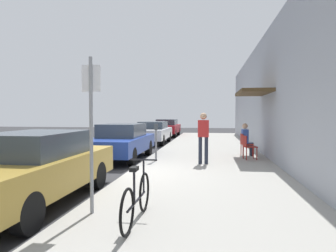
% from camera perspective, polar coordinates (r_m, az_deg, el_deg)
% --- Properties ---
extents(ground_plane, '(60.00, 60.00, 0.00)m').
position_cam_1_polar(ground_plane, '(8.74, -7.77, -9.45)').
color(ground_plane, '#2D2D30').
extents(sidewalk_slab, '(4.50, 32.00, 0.12)m').
position_cam_1_polar(sidewalk_slab, '(10.37, 7.52, -7.25)').
color(sidewalk_slab, '#9E9B93').
rests_on(sidewalk_slab, ground_plane).
extents(building_facade, '(1.40, 32.00, 5.01)m').
position_cam_1_polar(building_facade, '(10.51, 20.83, 6.13)').
color(building_facade, '#999EA8').
rests_on(building_facade, ground_plane).
extents(parked_car_0, '(1.80, 4.40, 1.42)m').
position_cam_1_polar(parked_car_0, '(6.46, -24.53, -7.19)').
color(parked_car_0, '#A58433').
rests_on(parked_car_0, ground_plane).
extents(parked_car_1, '(1.80, 4.40, 1.40)m').
position_cam_1_polar(parked_car_1, '(11.80, -8.92, -2.86)').
color(parked_car_1, navy).
rests_on(parked_car_1, ground_plane).
extents(parked_car_2, '(1.80, 4.40, 1.32)m').
position_cam_1_polar(parked_car_2, '(17.97, -2.94, -1.14)').
color(parked_car_2, silver).
rests_on(parked_car_2, ground_plane).
extents(parked_car_3, '(1.80, 4.40, 1.36)m').
position_cam_1_polar(parked_car_3, '(23.69, -0.23, -0.27)').
color(parked_car_3, maroon).
rests_on(parked_car_3, ground_plane).
extents(parking_meter, '(0.12, 0.10, 1.32)m').
position_cam_1_polar(parking_meter, '(10.51, -2.33, -2.56)').
color(parking_meter, slate).
rests_on(parking_meter, sidewalk_slab).
extents(street_sign, '(0.32, 0.06, 2.60)m').
position_cam_1_polar(street_sign, '(5.07, -14.56, 0.67)').
color(street_sign, gray).
rests_on(street_sign, sidewalk_slab).
extents(bicycle_0, '(0.46, 1.71, 0.90)m').
position_cam_1_polar(bicycle_0, '(4.69, -6.02, -13.77)').
color(bicycle_0, black).
rests_on(bicycle_0, sidewalk_slab).
extents(cafe_chair_0, '(0.51, 0.51, 0.87)m').
position_cam_1_polar(cafe_chair_0, '(11.24, 15.13, -3.67)').
color(cafe_chair_0, maroon).
rests_on(cafe_chair_0, sidewalk_slab).
extents(cafe_chair_1, '(0.48, 0.48, 0.87)m').
position_cam_1_polar(cafe_chair_1, '(12.21, 14.57, -3.19)').
color(cafe_chair_1, maroon).
rests_on(cafe_chair_1, sidewalk_slab).
extents(seated_patron_1, '(0.45, 0.39, 1.29)m').
position_cam_1_polar(seated_patron_1, '(12.20, 14.85, -2.29)').
color(seated_patron_1, '#232838').
rests_on(seated_patron_1, sidewalk_slab).
extents(pedestrian_standing, '(0.36, 0.22, 1.70)m').
position_cam_1_polar(pedestrian_standing, '(9.89, 6.82, -1.52)').
color(pedestrian_standing, '#232838').
rests_on(pedestrian_standing, sidewalk_slab).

